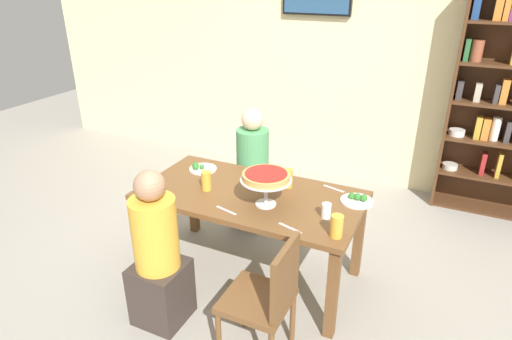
{
  "coord_description": "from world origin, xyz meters",
  "views": [
    {
      "loc": [
        1.27,
        -2.59,
        2.25
      ],
      "look_at": [
        0.0,
        0.1,
        0.89
      ],
      "focal_mm": 30.5,
      "sensor_mm": 36.0,
      "label": 1
    }
  ],
  "objects_px": {
    "beer_glass_amber_spare": "(337,226)",
    "cutlery_knife_near": "(334,189)",
    "cutlery_fork_far": "(151,190)",
    "water_glass_clear_near": "(326,211)",
    "cutlery_knife_far": "(226,210)",
    "diner_near_left": "(158,260)",
    "beer_glass_amber_short": "(288,178)",
    "beer_glass_amber_tall": "(206,181)",
    "salad_plate_far_diner": "(201,168)",
    "cutlery_fork_near": "(290,228)",
    "diner_far_left": "(253,176)",
    "salad_plate_near_diner": "(261,182)",
    "salad_plate_spare": "(357,200)",
    "chair_near_right": "(267,296)",
    "dining_table": "(250,204)",
    "deep_dish_pizza_stand": "(266,178)"
  },
  "relations": [
    {
      "from": "beer_glass_amber_spare",
      "to": "cutlery_knife_near",
      "type": "height_order",
      "value": "beer_glass_amber_spare"
    },
    {
      "from": "beer_glass_amber_spare",
      "to": "cutlery_fork_far",
      "type": "height_order",
      "value": "beer_glass_amber_spare"
    },
    {
      "from": "water_glass_clear_near",
      "to": "cutlery_fork_far",
      "type": "bearing_deg",
      "value": -172.21
    },
    {
      "from": "water_glass_clear_near",
      "to": "cutlery_knife_far",
      "type": "xyz_separation_m",
      "value": [
        -0.65,
        -0.21,
        -0.05
      ]
    },
    {
      "from": "cutlery_fork_far",
      "to": "cutlery_knife_far",
      "type": "relative_size",
      "value": 1.0
    },
    {
      "from": "diner_near_left",
      "to": "beer_glass_amber_short",
      "type": "relative_size",
      "value": 7.93
    },
    {
      "from": "diner_near_left",
      "to": "beer_glass_amber_spare",
      "type": "relative_size",
      "value": 7.7
    },
    {
      "from": "beer_glass_amber_tall",
      "to": "salad_plate_far_diner",
      "type": "bearing_deg",
      "value": 128.71
    },
    {
      "from": "cutlery_fork_near",
      "to": "cutlery_fork_far",
      "type": "distance_m",
      "value": 1.15
    },
    {
      "from": "diner_far_left",
      "to": "cutlery_knife_far",
      "type": "distance_m",
      "value": 1.13
    },
    {
      "from": "salad_plate_near_diner",
      "to": "salad_plate_spare",
      "type": "relative_size",
      "value": 1.05
    },
    {
      "from": "chair_near_right",
      "to": "salad_plate_far_diner",
      "type": "relative_size",
      "value": 3.82
    },
    {
      "from": "water_glass_clear_near",
      "to": "cutlery_fork_near",
      "type": "height_order",
      "value": "water_glass_clear_near"
    },
    {
      "from": "dining_table",
      "to": "salad_plate_spare",
      "type": "height_order",
      "value": "salad_plate_spare"
    },
    {
      "from": "deep_dish_pizza_stand",
      "to": "cutlery_knife_near",
      "type": "relative_size",
      "value": 2.01
    },
    {
      "from": "salad_plate_spare",
      "to": "beer_glass_amber_short",
      "type": "distance_m",
      "value": 0.54
    },
    {
      "from": "dining_table",
      "to": "beer_glass_amber_short",
      "type": "xyz_separation_m",
      "value": [
        0.21,
        0.22,
        0.16
      ]
    },
    {
      "from": "salad_plate_near_diner",
      "to": "salad_plate_spare",
      "type": "height_order",
      "value": "salad_plate_near_diner"
    },
    {
      "from": "diner_near_left",
      "to": "beer_glass_amber_short",
      "type": "height_order",
      "value": "diner_near_left"
    },
    {
      "from": "dining_table",
      "to": "salad_plate_near_diner",
      "type": "distance_m",
      "value": 0.21
    },
    {
      "from": "salad_plate_spare",
      "to": "beer_glass_amber_short",
      "type": "height_order",
      "value": "beer_glass_amber_short"
    },
    {
      "from": "salad_plate_far_diner",
      "to": "beer_glass_amber_spare",
      "type": "bearing_deg",
      "value": -20.78
    },
    {
      "from": "beer_glass_amber_spare",
      "to": "water_glass_clear_near",
      "type": "bearing_deg",
      "value": 122.48
    },
    {
      "from": "cutlery_knife_near",
      "to": "cutlery_knife_far",
      "type": "bearing_deg",
      "value": 63.42
    },
    {
      "from": "deep_dish_pizza_stand",
      "to": "salad_plate_near_diner",
      "type": "xyz_separation_m",
      "value": [
        -0.17,
        0.29,
        -0.19
      ]
    },
    {
      "from": "deep_dish_pizza_stand",
      "to": "salad_plate_far_diner",
      "type": "relative_size",
      "value": 1.59
    },
    {
      "from": "diner_far_left",
      "to": "beer_glass_amber_tall",
      "type": "distance_m",
      "value": 0.9
    },
    {
      "from": "deep_dish_pizza_stand",
      "to": "salad_plate_near_diner",
      "type": "height_order",
      "value": "deep_dish_pizza_stand"
    },
    {
      "from": "chair_near_right",
      "to": "beer_glass_amber_spare",
      "type": "distance_m",
      "value": 0.6
    },
    {
      "from": "salad_plate_near_diner",
      "to": "salad_plate_spare",
      "type": "xyz_separation_m",
      "value": [
        0.74,
        0.03,
        0.0
      ]
    },
    {
      "from": "salad_plate_spare",
      "to": "diner_far_left",
      "type": "bearing_deg",
      "value": 153.63
    },
    {
      "from": "dining_table",
      "to": "cutlery_knife_near",
      "type": "xyz_separation_m",
      "value": [
        0.54,
        0.34,
        0.09
      ]
    },
    {
      "from": "salad_plate_near_diner",
      "to": "cutlery_fork_near",
      "type": "relative_size",
      "value": 1.37
    },
    {
      "from": "salad_plate_far_diner",
      "to": "salad_plate_spare",
      "type": "distance_m",
      "value": 1.31
    },
    {
      "from": "water_glass_clear_near",
      "to": "cutlery_fork_near",
      "type": "distance_m",
      "value": 0.29
    },
    {
      "from": "dining_table",
      "to": "beer_glass_amber_tall",
      "type": "height_order",
      "value": "beer_glass_amber_tall"
    },
    {
      "from": "salad_plate_near_diner",
      "to": "beer_glass_amber_tall",
      "type": "distance_m",
      "value": 0.43
    },
    {
      "from": "diner_near_left",
      "to": "salad_plate_far_diner",
      "type": "height_order",
      "value": "diner_near_left"
    },
    {
      "from": "salad_plate_spare",
      "to": "beer_glass_amber_short",
      "type": "relative_size",
      "value": 1.62
    },
    {
      "from": "beer_glass_amber_tall",
      "to": "beer_glass_amber_short",
      "type": "height_order",
      "value": "beer_glass_amber_tall"
    },
    {
      "from": "water_glass_clear_near",
      "to": "beer_glass_amber_short",
      "type": "bearing_deg",
      "value": 141.69
    },
    {
      "from": "beer_glass_amber_short",
      "to": "salad_plate_near_diner",
      "type": "bearing_deg",
      "value": -168.37
    },
    {
      "from": "dining_table",
      "to": "beer_glass_amber_spare",
      "type": "height_order",
      "value": "beer_glass_amber_spare"
    },
    {
      "from": "salad_plate_near_diner",
      "to": "beer_glass_amber_tall",
      "type": "relative_size",
      "value": 1.64
    },
    {
      "from": "deep_dish_pizza_stand",
      "to": "salad_plate_spare",
      "type": "bearing_deg",
      "value": 29.11
    },
    {
      "from": "cutlery_fork_near",
      "to": "beer_glass_amber_tall",
      "type": "bearing_deg",
      "value": 179.38
    },
    {
      "from": "salad_plate_near_diner",
      "to": "beer_glass_amber_short",
      "type": "bearing_deg",
      "value": 11.63
    },
    {
      "from": "water_glass_clear_near",
      "to": "cutlery_knife_near",
      "type": "distance_m",
      "value": 0.44
    },
    {
      "from": "diner_far_left",
      "to": "cutlery_knife_near",
      "type": "bearing_deg",
      "value": 64.94
    },
    {
      "from": "dining_table",
      "to": "water_glass_clear_near",
      "type": "height_order",
      "value": "water_glass_clear_near"
    }
  ]
}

